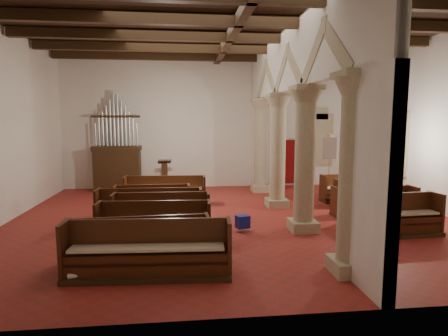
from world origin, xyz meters
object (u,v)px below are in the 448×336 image
lectern (165,177)px  nave_pew_0 (148,259)px  aisle_pew_0 (403,221)px  processional_banner (329,174)px  pipe_organ (117,160)px

lectern → nave_pew_0: size_ratio=0.43×
nave_pew_0 → aisle_pew_0: 7.02m
processional_banner → aisle_pew_0: 6.22m
nave_pew_0 → pipe_organ: bearing=105.8°
aisle_pew_0 → nave_pew_0: bearing=-166.6°
aisle_pew_0 → pipe_organ: bearing=135.5°
processional_banner → nave_pew_0: processional_banner is taller
lectern → nave_pew_0: bearing=-97.2°
pipe_organ → processional_banner: (9.26, -1.47, -0.55)m
lectern → nave_pew_0: lectern is taller
processional_banner → lectern: bearing=177.5°
nave_pew_0 → lectern: bearing=93.8°
lectern → aisle_pew_0: bearing=-55.1°
lectern → aisle_pew_0: 10.04m
aisle_pew_0 → processional_banner: bearing=83.1°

